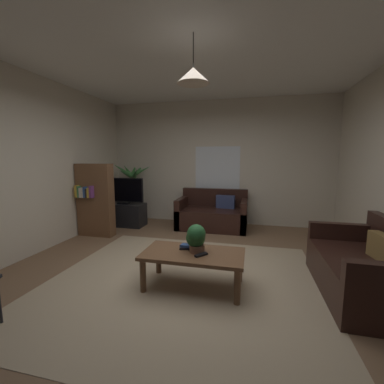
# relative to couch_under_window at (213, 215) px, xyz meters

# --- Properties ---
(floor) EXTENTS (5.02, 5.51, 0.02)m
(floor) POSITION_rel_couch_under_window_xyz_m (0.02, -2.28, -0.29)
(floor) COLOR brown
(floor) RESTS_ON ground
(rug) EXTENTS (3.26, 3.03, 0.01)m
(rug) POSITION_rel_couch_under_window_xyz_m (0.02, -2.48, -0.27)
(rug) COLOR tan
(rug) RESTS_ON ground
(wall_back) EXTENTS (5.14, 0.06, 2.80)m
(wall_back) POSITION_rel_couch_under_window_xyz_m (0.02, 0.51, 1.12)
(wall_back) COLOR beige
(wall_back) RESTS_ON ground
(wall_left) EXTENTS (0.06, 5.51, 2.80)m
(wall_left) POSITION_rel_couch_under_window_xyz_m (-2.53, -2.28, 1.12)
(wall_left) COLOR beige
(wall_left) RESTS_ON ground
(ceiling) EXTENTS (5.02, 5.51, 0.02)m
(ceiling) POSITION_rel_couch_under_window_xyz_m (0.02, -2.28, 2.53)
(ceiling) COLOR white
(window_pane) EXTENTS (1.02, 0.01, 1.19)m
(window_pane) POSITION_rel_couch_under_window_xyz_m (0.02, 0.48, 0.89)
(window_pane) COLOR white
(couch_under_window) EXTENTS (1.47, 0.83, 0.82)m
(couch_under_window) POSITION_rel_couch_under_window_xyz_m (0.00, 0.00, 0.00)
(couch_under_window) COLOR black
(couch_under_window) RESTS_ON ground
(couch_right_side) EXTENTS (0.83, 1.46, 0.82)m
(couch_right_side) POSITION_rel_couch_under_window_xyz_m (2.05, -2.28, 0.00)
(couch_right_side) COLOR black
(couch_right_side) RESTS_ON ground
(coffee_table) EXTENTS (1.17, 0.61, 0.42)m
(coffee_table) POSITION_rel_couch_under_window_xyz_m (0.16, -2.54, 0.08)
(coffee_table) COLOR brown
(coffee_table) RESTS_ON ground
(book_on_table_0) EXTENTS (0.16, 0.14, 0.03)m
(book_on_table_0) POSITION_rel_couch_under_window_xyz_m (0.04, -2.45, 0.16)
(book_on_table_0) COLOR black
(book_on_table_0) RESTS_ON coffee_table
(book_on_table_1) EXTENTS (0.13, 0.10, 0.03)m
(book_on_table_1) POSITION_rel_couch_under_window_xyz_m (0.06, -2.45, 0.19)
(book_on_table_1) COLOR #2D4C8C
(book_on_table_1) RESTS_ON coffee_table
(remote_on_table_0) EXTENTS (0.14, 0.16, 0.02)m
(remote_on_table_0) POSITION_rel_couch_under_window_xyz_m (0.27, -2.62, 0.16)
(remote_on_table_0) COLOR black
(remote_on_table_0) RESTS_ON coffee_table
(potted_plant_on_table) EXTENTS (0.24, 0.26, 0.33)m
(potted_plant_on_table) POSITION_rel_couch_under_window_xyz_m (0.19, -2.51, 0.32)
(potted_plant_on_table) COLOR brown
(potted_plant_on_table) RESTS_ON coffee_table
(tv_stand) EXTENTS (0.90, 0.44, 0.50)m
(tv_stand) POSITION_rel_couch_under_window_xyz_m (-1.95, -0.27, -0.03)
(tv_stand) COLOR black
(tv_stand) RESTS_ON ground
(tv) EXTENTS (0.93, 0.16, 0.57)m
(tv) POSITION_rel_couch_under_window_xyz_m (-1.95, -0.29, 0.52)
(tv) COLOR black
(tv) RESTS_ON tv_stand
(potted_palm_corner) EXTENTS (0.92, 0.88, 1.44)m
(potted_palm_corner) POSITION_rel_couch_under_window_xyz_m (-2.00, 0.26, 0.42)
(potted_palm_corner) COLOR brown
(potted_palm_corner) RESTS_ON ground
(bookshelf_corner) EXTENTS (0.70, 0.31, 1.40)m
(bookshelf_corner) POSITION_rel_couch_under_window_xyz_m (-2.13, -1.06, 0.43)
(bookshelf_corner) COLOR brown
(bookshelf_corner) RESTS_ON ground
(pendant_lamp) EXTENTS (0.35, 0.35, 0.51)m
(pendant_lamp) POSITION_rel_couch_under_window_xyz_m (0.16, -2.54, 2.10)
(pendant_lamp) COLOR black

